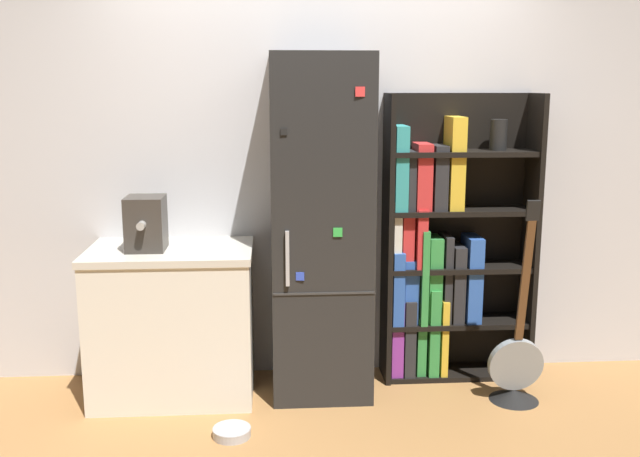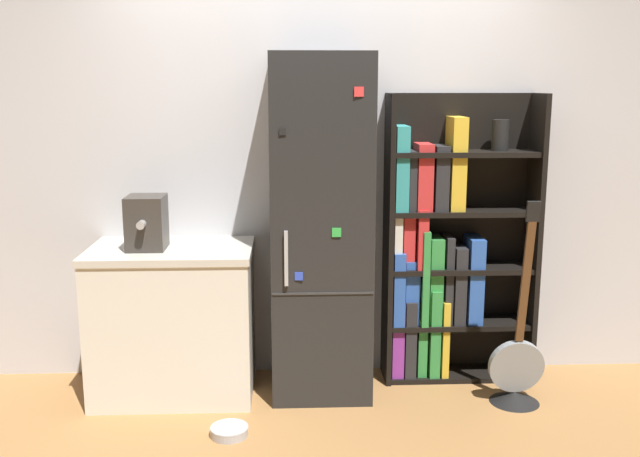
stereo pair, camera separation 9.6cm
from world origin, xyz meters
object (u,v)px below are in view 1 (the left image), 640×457
object	(u,v)px
bookshelf	(440,252)
espresso_machine	(146,223)
refrigerator	(321,228)
guitar	(516,372)
pet_bowl	(232,431)

from	to	relation	value
bookshelf	espresso_machine	xyz separation A→B (m)	(-1.71, -0.21, 0.24)
refrigerator	guitar	distance (m)	1.38
espresso_machine	guitar	distance (m)	2.24
bookshelf	espresso_machine	world-z (taller)	bookshelf
guitar	pet_bowl	xyz separation A→B (m)	(-1.59, -0.32, -0.14)
espresso_machine	pet_bowl	bearing A→B (deg)	-47.78
guitar	pet_bowl	world-z (taller)	guitar
guitar	bookshelf	bearing A→B (deg)	130.37
pet_bowl	guitar	bearing A→B (deg)	11.36
refrigerator	pet_bowl	xyz separation A→B (m)	(-0.50, -0.58, -0.95)
refrigerator	pet_bowl	bearing A→B (deg)	-130.70
bookshelf	pet_bowl	bearing A→B (deg)	-149.17
guitar	pet_bowl	size ratio (longest dim) A/B	5.96
bookshelf	refrigerator	bearing A→B (deg)	-167.79
espresso_machine	pet_bowl	distance (m)	1.22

